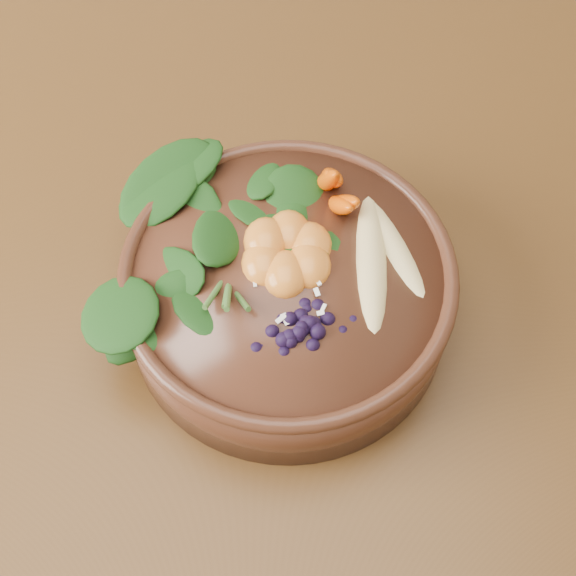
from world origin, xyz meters
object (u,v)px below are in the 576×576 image
blueberry_pile (304,320)px  stoneware_bowl (288,294)px  banana_halves (385,245)px  mandarin_cluster (287,243)px  dining_table (115,309)px  carrot_cluster (333,163)px  kale_heap (225,206)px

blueberry_pile → stoneware_bowl: bearing=100.5°
banana_halves → blueberry_pile: (-0.07, -0.07, 0.01)m
blueberry_pile → mandarin_cluster: bearing=98.4°
stoneware_bowl → dining_table: bearing=160.4°
stoneware_bowl → carrot_cluster: 0.12m
dining_table → carrot_cluster: 0.30m
banana_halves → blueberry_pile: 0.10m
blueberry_pile → carrot_cluster: bearing=78.1°
kale_heap → carrot_cluster: 0.10m
kale_heap → mandarin_cluster: (0.05, -0.03, -0.01)m
carrot_cluster → banana_halves: 0.08m
kale_heap → carrot_cluster: size_ratio=2.38×
carrot_cluster → mandarin_cluster: carrot_cluster is taller
dining_table → mandarin_cluster: mandarin_cluster is taller
dining_table → mandarin_cluster: (0.18, -0.05, 0.18)m
carrot_cluster → mandarin_cluster: bearing=-129.8°
kale_heap → blueberry_pile: bearing=-60.6°
mandarin_cluster → kale_heap: bearing=145.8°
carrot_cluster → blueberry_pile: 0.14m
stoneware_bowl → mandarin_cluster: size_ratio=3.15×
dining_table → blueberry_pile: 0.29m
dining_table → kale_heap: (0.13, -0.01, 0.19)m
kale_heap → carrot_cluster: bearing=18.1°
mandarin_cluster → blueberry_pile: size_ratio=0.69×
banana_halves → blueberry_pile: bearing=-141.5°
dining_table → blueberry_pile: size_ratio=12.58×
carrot_cluster → blueberry_pile: (-0.03, -0.14, -0.02)m
stoneware_bowl → banana_halves: banana_halves is taller
stoneware_bowl → mandarin_cluster: mandarin_cluster is taller
kale_heap → banana_halves: bearing=-15.9°
stoneware_bowl → kale_heap: 0.09m
stoneware_bowl → banana_halves: size_ratio=1.75×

